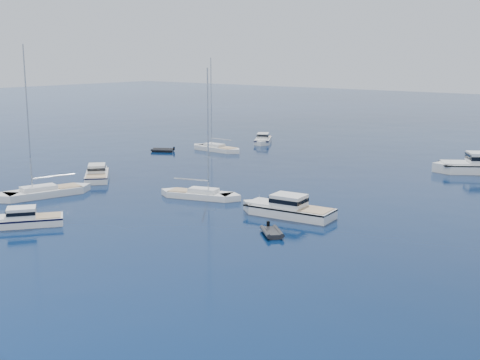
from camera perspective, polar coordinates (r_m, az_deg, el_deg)
name	(u,v)px	position (r m, az deg, el deg)	size (l,w,h in m)	color
ground	(31,263)	(46.26, -18.22, -7.12)	(400.00, 400.00, 0.00)	navy
motor_cruiser_left	(20,226)	(56.26, -19.08, -3.90)	(2.34, 7.66, 2.01)	white
motor_cruiser_centre	(287,216)	(56.58, 4.20, -3.21)	(2.88, 9.43, 2.47)	white
motor_cruiser_far_l	(97,179)	(74.63, -12.67, 0.12)	(2.53, 8.26, 2.17)	silver
motor_cruiser_distant	(480,173)	(81.81, 20.74, 0.63)	(3.67, 11.99, 3.15)	silver
motor_cruiser_horizon	(263,143)	(101.58, 2.06, 3.34)	(2.35, 7.66, 2.01)	white
sailboat_fore	(43,196)	(67.03, -17.21, -1.38)	(2.75, 10.59, 15.56)	white
sailboat_centre	(200,198)	(63.41, -3.58, -1.60)	(2.35, 9.03, 13.27)	white
sailboat_far_l	(216,151)	(93.59, -2.15, 2.64)	(2.47, 9.49, 13.95)	white
tender_grey_near	(272,235)	(50.65, 2.87, -4.94)	(1.68, 2.94, 0.95)	black
tender_grey_far	(163,152)	(93.37, -6.93, 2.54)	(1.88, 3.37, 0.95)	black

